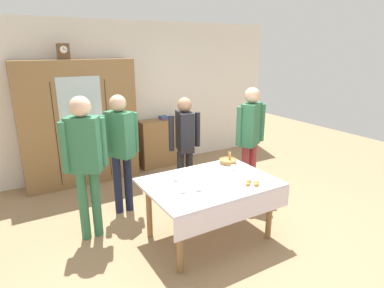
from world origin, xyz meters
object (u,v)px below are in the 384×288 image
at_px(spoon_back_edge, 226,186).
at_px(person_beside_shelf, 185,139).
at_px(tea_cup_mid_left, 183,191).
at_px(bread_basket, 228,161).
at_px(tea_cup_back_edge, 198,188).
at_px(spoon_mid_right, 218,172).
at_px(spoon_far_left, 197,176).
at_px(bookshelf_low, 164,142).
at_px(dining_table, 211,190).
at_px(pastry_plate, 252,184).
at_px(wall_cabinet, 79,123).
at_px(book_stack, 164,118).
at_px(mantel_clock, 63,51).
at_px(person_by_cabinet, 250,132).
at_px(person_behind_table_right, 85,154).
at_px(person_behind_table_left, 120,143).
at_px(tea_cup_far_left, 176,179).
at_px(tea_cup_far_right, 234,168).

xyz_separation_m(spoon_back_edge, person_beside_shelf, (0.22, 1.33, 0.19)).
height_order(tea_cup_mid_left, bread_basket, bread_basket).
height_order(tea_cup_back_edge, bread_basket, bread_basket).
relative_size(spoon_mid_right, spoon_far_left, 1.00).
distance_m(bookshelf_low, tea_cup_mid_left, 2.95).
xyz_separation_m(dining_table, spoon_far_left, (-0.05, 0.24, 0.11)).
relative_size(bookshelf_low, tea_cup_back_edge, 7.67).
distance_m(pastry_plate, spoon_back_edge, 0.31).
height_order(wall_cabinet, book_stack, wall_cabinet).
bearing_deg(bread_basket, dining_table, -143.22).
bearing_deg(spoon_far_left, mantel_clock, 112.66).
xyz_separation_m(tea_cup_back_edge, person_beside_shelf, (0.54, 1.27, 0.17)).
distance_m(person_by_cabinet, person_behind_table_right, 2.38).
relative_size(book_stack, spoon_far_left, 1.51).
bearing_deg(person_behind_table_left, bread_basket, -33.20).
xyz_separation_m(wall_cabinet, pastry_plate, (1.25, -2.90, -0.27)).
relative_size(book_stack, pastry_plate, 0.64).
bearing_deg(tea_cup_back_edge, wall_cabinet, 103.45).
bearing_deg(mantel_clock, person_beside_shelf, -47.59).
distance_m(dining_table, tea_cup_mid_left, 0.45).
relative_size(tea_cup_far_left, person_behind_table_right, 0.07).
bearing_deg(tea_cup_back_edge, pastry_plate, -17.28).
bearing_deg(person_behind_table_left, dining_table, -61.10).
xyz_separation_m(book_stack, person_behind_table_right, (-1.90, -1.86, 0.13)).
bearing_deg(spoon_back_edge, bread_basket, 51.35).
xyz_separation_m(tea_cup_far_right, person_beside_shelf, (-0.17, 0.97, 0.17)).
bearing_deg(bread_basket, book_stack, 86.80).
height_order(pastry_plate, spoon_far_left, pastry_plate).
xyz_separation_m(tea_cup_far_left, person_behind_table_right, (-0.88, 0.54, 0.30)).
distance_m(dining_table, wall_cabinet, 2.77).
height_order(tea_cup_back_edge, pastry_plate, tea_cup_back_edge).
bearing_deg(bookshelf_low, tea_cup_mid_left, -111.91).
distance_m(wall_cabinet, person_behind_table_right, 1.84).
distance_m(spoon_far_left, person_behind_table_left, 1.18).
bearing_deg(tea_cup_back_edge, person_by_cabinet, 29.91).
distance_m(person_behind_table_left, person_behind_table_right, 0.70).
relative_size(wall_cabinet, tea_cup_far_left, 15.86).
distance_m(tea_cup_back_edge, spoon_mid_right, 0.59).
relative_size(bookshelf_low, person_behind_table_right, 0.57).
bearing_deg(person_behind_table_right, person_behind_table_left, 37.28).
distance_m(spoon_mid_right, person_behind_table_right, 1.61).
relative_size(tea_cup_mid_left, bread_basket, 0.54).
bearing_deg(tea_cup_far_left, mantel_clock, 106.26).
xyz_separation_m(person_by_cabinet, person_behind_table_left, (-1.82, 0.52, -0.02)).
bearing_deg(dining_table, tea_cup_far_left, 145.50).
distance_m(spoon_mid_right, spoon_back_edge, 0.43).
xyz_separation_m(tea_cup_back_edge, pastry_plate, (0.60, -0.19, -0.01)).
xyz_separation_m(book_stack, spoon_mid_right, (-0.43, -2.44, -0.19)).
height_order(mantel_clock, book_stack, mantel_clock).
distance_m(tea_cup_mid_left, person_behind_table_right, 1.22).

